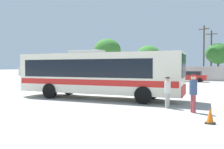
# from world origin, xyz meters

# --- Properties ---
(ground_plane) EXTENTS (300.00, 300.00, 0.00)m
(ground_plane) POSITION_xyz_m (0.00, 10.00, 0.00)
(ground_plane) COLOR #A3A099
(perimeter_wall) EXTENTS (80.00, 0.30, 2.24)m
(perimeter_wall) POSITION_xyz_m (0.00, 24.73, 1.12)
(perimeter_wall) COLOR beige
(perimeter_wall) RESTS_ON ground_plane
(coach_bus_cream_red) EXTENTS (11.68, 4.08, 3.35)m
(coach_bus_cream_red) POSITION_xyz_m (0.19, -0.90, 1.80)
(coach_bus_cream_red) COLOR silver
(coach_bus_cream_red) RESTS_ON ground_plane
(attendant_by_bus_door) EXTENTS (0.44, 0.44, 1.65)m
(attendant_by_bus_door) POSITION_xyz_m (5.62, -2.22, 0.94)
(attendant_by_bus_door) COLOR #B7B2A8
(attendant_by_bus_door) RESTS_ON ground_plane
(passenger_waiting_on_apron) EXTENTS (0.51, 0.51, 1.82)m
(passenger_waiting_on_apron) POSITION_xyz_m (7.07, -2.87, 1.04)
(passenger_waiting_on_apron) COLOR #99383D
(passenger_waiting_on_apron) RESTS_ON ground_plane
(vendor_umbrella_near_gate_pink) EXTENTS (1.81, 1.81, 2.28)m
(vendor_umbrella_near_gate_pink) POSITION_xyz_m (-7.21, 4.97, 1.95)
(vendor_umbrella_near_gate_pink) COLOR gray
(vendor_umbrella_near_gate_pink) RESTS_ON ground_plane
(parked_car_leftmost_red) EXTENTS (4.46, 2.30, 1.47)m
(parked_car_leftmost_red) POSITION_xyz_m (-10.78, 21.49, 0.78)
(parked_car_leftmost_red) COLOR red
(parked_car_leftmost_red) RESTS_ON ground_plane
(parked_car_second_white) EXTENTS (4.22, 2.02, 1.53)m
(parked_car_second_white) POSITION_xyz_m (-4.51, 20.74, 0.81)
(parked_car_second_white) COLOR silver
(parked_car_second_white) RESTS_ON ground_plane
(parked_car_third_red) EXTENTS (4.20, 2.12, 1.55)m
(parked_car_third_red) POSITION_xyz_m (2.18, 21.25, 0.81)
(parked_car_third_red) COLOR red
(parked_car_third_red) RESTS_ON ground_plane
(utility_pole_near) EXTENTS (1.80, 0.35, 8.32)m
(utility_pole_near) POSITION_xyz_m (3.85, 28.60, 4.34)
(utility_pole_near) COLOR #4C3823
(utility_pole_near) RESTS_ON ground_plane
(utility_pole_far) EXTENTS (1.78, 0.55, 9.15)m
(utility_pole_far) POSITION_xyz_m (2.78, 27.85, 4.76)
(utility_pole_far) COLOR #4C3823
(utility_pole_far) RESTS_ON ground_plane
(roadside_tree_left) EXTENTS (5.84, 5.84, 8.26)m
(roadside_tree_left) POSITION_xyz_m (-17.24, 29.51, 5.77)
(roadside_tree_left) COLOR brown
(roadside_tree_left) RESTS_ON ground_plane
(roadside_tree_midleft) EXTENTS (4.92, 4.92, 6.34)m
(roadside_tree_midleft) POSITION_xyz_m (-7.71, 29.31, 4.24)
(roadside_tree_midleft) COLOR brown
(roadside_tree_midleft) RESTS_ON ground_plane
(roadside_tree_midright) EXTENTS (4.13, 4.13, 6.18)m
(roadside_tree_midright) POSITION_xyz_m (4.91, 29.15, 4.41)
(roadside_tree_midright) COLOR brown
(roadside_tree_midright) RESTS_ON ground_plane
(traffic_cone_on_apron) EXTENTS (0.36, 0.36, 0.64)m
(traffic_cone_on_apron) POSITION_xyz_m (8.08, -4.81, 0.31)
(traffic_cone_on_apron) COLOR black
(traffic_cone_on_apron) RESTS_ON ground_plane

